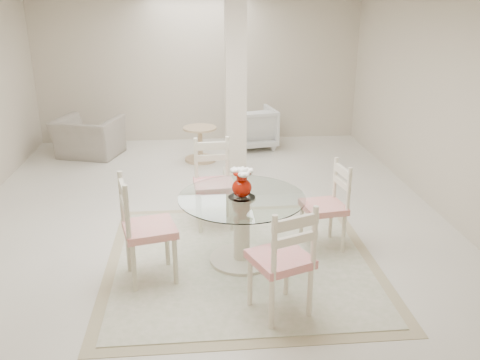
{
  "coord_description": "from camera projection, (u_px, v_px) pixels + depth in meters",
  "views": [
    {
      "loc": [
        -0.11,
        -6.1,
        2.68
      ],
      "look_at": [
        0.34,
        -1.17,
        0.85
      ],
      "focal_mm": 38.0,
      "sensor_mm": 36.0,
      "label": 1
    }
  ],
  "objects": [
    {
      "name": "red_vase",
      "position": [
        242.0,
        183.0,
        5.08
      ],
      "size": [
        0.23,
        0.22,
        0.31
      ],
      "color": "#AA1305",
      "rests_on": "dining_table"
    },
    {
      "name": "armchair_white",
      "position": [
        252.0,
        127.0,
        9.27
      ],
      "size": [
        0.92,
        0.94,
        0.74
      ],
      "primitive_type": "imported",
      "rotation": [
        0.0,
        0.0,
        3.32
      ],
      "color": "silver",
      "rests_on": "ground"
    },
    {
      "name": "dining_table",
      "position": [
        242.0,
        229.0,
        5.26
      ],
      "size": [
        1.29,
        1.29,
        0.74
      ],
      "rotation": [
        0.0,
        0.0,
        0.26
      ],
      "color": "beige",
      "rests_on": "ground"
    },
    {
      "name": "dining_chair_north",
      "position": [
        213.0,
        176.0,
        6.08
      ],
      "size": [
        0.49,
        0.5,
        1.17
      ],
      "rotation": [
        0.0,
        0.0,
        0.06
      ],
      "color": "beige",
      "rests_on": "ground"
    },
    {
      "name": "dining_chair_south",
      "position": [
        285.0,
        253.0,
        4.27
      ],
      "size": [
        0.61,
        0.61,
        1.17
      ],
      "rotation": [
        0.0,
        0.0,
        3.52
      ],
      "color": "#F1E3C6",
      "rests_on": "ground"
    },
    {
      "name": "room_shell",
      "position": [
        202.0,
        67.0,
        5.99
      ],
      "size": [
        6.02,
        7.02,
        2.71
      ],
      "color": "beige",
      "rests_on": "ground"
    },
    {
      "name": "dining_chair_east",
      "position": [
        330.0,
        199.0,
        5.51
      ],
      "size": [
        0.49,
        0.49,
        1.08
      ],
      "rotation": [
        0.0,
        0.0,
        -1.42
      ],
      "color": "#F6EBCA",
      "rests_on": "ground"
    },
    {
      "name": "area_rug",
      "position": [
        242.0,
        261.0,
        5.39
      ],
      "size": [
        2.84,
        2.84,
        0.02
      ],
      "color": "tan",
      "rests_on": "ground"
    },
    {
      "name": "recliner_taupe",
      "position": [
        89.0,
        137.0,
        8.77
      ],
      "size": [
        1.25,
        1.16,
        0.67
      ],
      "primitive_type": "imported",
      "rotation": [
        0.0,
        0.0,
        2.84
      ],
      "color": "gray",
      "rests_on": "ground"
    },
    {
      "name": "dining_chair_west",
      "position": [
        141.0,
        222.0,
        4.84
      ],
      "size": [
        0.58,
        0.58,
        1.2
      ],
      "rotation": [
        0.0,
        0.0,
        1.81
      ],
      "color": "beige",
      "rests_on": "ground"
    },
    {
      "name": "column",
      "position": [
        236.0,
        90.0,
        7.42
      ],
      "size": [
        0.3,
        0.3,
        2.7
      ],
      "primitive_type": "cube",
      "color": "beige",
      "rests_on": "ground"
    },
    {
      "name": "ground",
      "position": [
        206.0,
        211.0,
        6.64
      ],
      "size": [
        7.0,
        7.0,
        0.0
      ],
      "primitive_type": "plane",
      "color": "silver",
      "rests_on": "ground"
    },
    {
      "name": "side_table",
      "position": [
        200.0,
        145.0,
        8.55
      ],
      "size": [
        0.56,
        0.56,
        0.58
      ],
      "color": "tan",
      "rests_on": "ground"
    }
  ]
}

